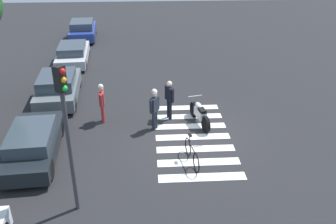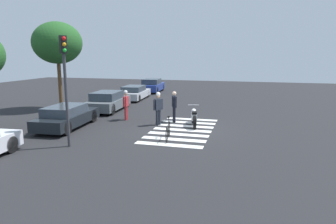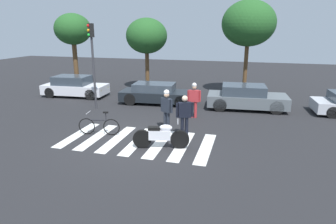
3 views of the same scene
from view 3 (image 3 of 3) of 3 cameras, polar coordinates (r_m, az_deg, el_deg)
ground_plane at (r=11.76m, az=-5.87°, el=-5.63°), size 60.00×60.00×0.00m
police_motorcycle at (r=10.89m, az=-1.42°, el=-4.67°), size 2.07×0.76×1.07m
leaning_bicycle at (r=12.59m, az=-13.22°, el=-2.63°), size 1.75×0.46×1.01m
officer_on_foot at (r=11.72m, az=3.24°, el=-0.35°), size 0.65×0.38×1.77m
officer_by_motorcycle at (r=12.55m, az=-0.27°, el=0.97°), size 0.61×0.42×1.82m
pedestrian_bystander at (r=14.49m, az=5.08°, el=2.79°), size 0.67×0.23×1.77m
crosswalk_stripes at (r=11.76m, az=-5.87°, el=-5.61°), size 5.85×3.00×0.01m
car_white_van at (r=20.12m, az=-17.70°, el=4.73°), size 4.19×2.00×1.33m
car_black_suv at (r=17.33m, az=-2.14°, el=3.60°), size 4.47×2.00×1.20m
car_grey_coupe at (r=16.66m, az=14.94°, el=2.75°), size 4.37×2.14×1.33m
traffic_light_pole at (r=16.31m, az=-14.49°, el=11.00°), size 0.34×0.35×4.55m
street_tree_near at (r=23.56m, az=-18.01°, el=14.93°), size 2.67×2.67×5.37m
street_tree_mid at (r=21.01m, az=-4.17°, el=14.47°), size 2.85×2.85×5.00m
street_tree_far at (r=19.80m, az=15.40°, el=16.23°), size 3.35×3.35×6.02m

